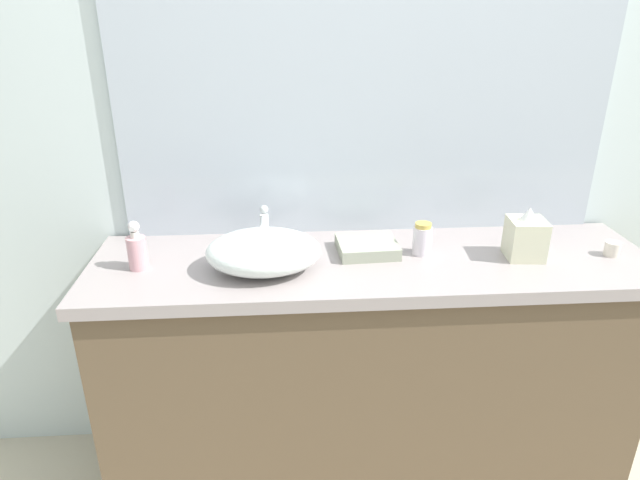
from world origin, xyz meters
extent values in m
cube|color=silver|center=(0.00, 0.73, 1.30)|extent=(6.00, 0.06, 2.60)
cube|color=brown|center=(-0.10, 0.44, 0.42)|extent=(1.75, 0.46, 0.84)
cube|color=gray|center=(-0.10, 0.44, 0.86)|extent=(1.79, 0.50, 0.04)
cube|color=#B2BCC6|center=(-0.10, 0.69, 1.53)|extent=(1.64, 0.01, 1.29)
ellipsoid|color=white|center=(-0.44, 0.39, 0.94)|extent=(0.35, 0.27, 0.12)
cylinder|color=silver|center=(-0.44, 0.55, 0.94)|extent=(0.03, 0.03, 0.12)
cylinder|color=silver|center=(-0.44, 0.51, 0.99)|extent=(0.02, 0.08, 0.02)
sphere|color=silver|center=(-0.44, 0.57, 1.01)|extent=(0.03, 0.03, 0.03)
cylinder|color=#DB9FA5|center=(-0.82, 0.43, 0.93)|extent=(0.06, 0.06, 0.10)
cylinder|color=silver|center=(-0.82, 0.43, 0.99)|extent=(0.03, 0.03, 0.02)
sphere|color=silver|center=(-0.82, 0.43, 1.02)|extent=(0.03, 0.03, 0.03)
cylinder|color=silver|center=(-0.82, 0.41, 1.02)|extent=(0.02, 0.02, 0.02)
cylinder|color=white|center=(0.06, 0.47, 0.93)|extent=(0.06, 0.06, 0.09)
cylinder|color=gold|center=(0.06, 0.47, 0.98)|extent=(0.05, 0.05, 0.01)
cube|color=beige|center=(0.38, 0.42, 0.94)|extent=(0.12, 0.12, 0.13)
cone|color=white|center=(0.38, 0.42, 1.03)|extent=(0.06, 0.06, 0.04)
cylinder|color=silver|center=(0.67, 0.41, 0.90)|extent=(0.05, 0.05, 0.05)
cube|color=#9FA48E|center=(-0.11, 0.49, 0.90)|extent=(0.20, 0.18, 0.04)
camera|label=1|loc=(-0.38, -1.14, 1.63)|focal=31.13mm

